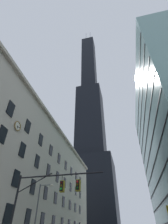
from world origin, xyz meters
TOP-DOWN VIEW (x-y plane):
  - station_building at (-19.08, 23.09)m, footprint 16.83×58.19m
  - dark_skyscraper at (-17.15, 95.84)m, footprint 28.29×28.29m
  - traffic_signal_mast at (-3.51, 3.08)m, footprint 8.97×0.63m
  - street_lamppost at (-8.96, 12.20)m, footprint 2.23×0.32m

SIDE VIEW (x-z plane):
  - street_lamppost at x=-8.96m, z-range 0.88..9.02m
  - traffic_signal_mast at x=-3.51m, z-range 1.58..8.45m
  - station_building at x=-19.08m, z-range -0.02..23.91m
  - dark_skyscraper at x=-17.15m, z-range -40.77..162.48m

